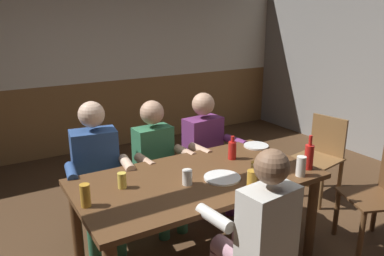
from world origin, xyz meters
TOP-DOWN VIEW (x-y plane):
  - back_wall_upper at (0.00, 3.03)m, footprint 6.62×0.12m
  - back_wall_wainscot at (0.00, 3.03)m, footprint 6.62×0.12m
  - dining_table at (0.00, -0.06)m, footprint 1.83×0.97m
  - person_0 at (-0.56, 0.65)m, footprint 0.55×0.57m
  - person_1 at (0.00, 0.64)m, footprint 0.50×0.51m
  - person_2 at (0.56, 0.65)m, footprint 0.54×0.53m
  - person_3 at (-0.01, -0.77)m, footprint 0.51×0.53m
  - chair_empty_near_right at (1.46, -0.65)m, footprint 0.57×0.57m
  - chair_empty_near_left at (1.76, 0.25)m, footprint 0.51×0.51m
  - plate_0 at (0.14, -0.19)m, footprint 0.28×0.28m
  - plate_1 at (0.82, 0.23)m, footprint 0.23×0.23m
  - bottle_0 at (0.83, -0.39)m, footprint 0.07×0.07m
  - bottle_1 at (0.44, 0.09)m, footprint 0.07×0.07m
  - pint_glass_0 at (0.36, -0.31)m, footprint 0.08×0.08m
  - pint_glass_1 at (-0.56, 0.05)m, footprint 0.06×0.06m
  - pint_glass_2 at (0.68, -0.46)m, footprint 0.07×0.07m
  - pint_glass_3 at (0.19, -0.47)m, footprint 0.07×0.07m
  - pint_glass_4 at (-0.85, -0.09)m, footprint 0.07×0.07m
  - pint_glass_5 at (-0.14, -0.14)m, footprint 0.07×0.07m

SIDE VIEW (x-z plane):
  - chair_empty_near_right at x=1.46m, z-range 0.04..0.92m
  - chair_empty_near_left at x=1.76m, z-range 0.04..0.92m
  - back_wall_wainscot at x=0.00m, z-range 0.00..1.00m
  - dining_table at x=0.00m, z-range 0.28..1.03m
  - person_1 at x=0.00m, z-range 0.06..1.25m
  - person_3 at x=-0.01m, z-range 0.06..1.27m
  - person_2 at x=0.56m, z-range 0.07..1.27m
  - person_0 at x=-0.56m, z-range 0.06..1.31m
  - plate_0 at x=0.14m, z-range 0.75..0.77m
  - plate_1 at x=0.82m, z-range 0.75..0.77m
  - pint_glass_5 at x=-0.14m, z-range 0.75..0.86m
  - pint_glass_1 at x=-0.56m, z-range 0.75..0.86m
  - pint_glass_0 at x=0.36m, z-range 0.75..0.87m
  - pint_glass_4 at x=-0.85m, z-range 0.75..0.90m
  - pint_glass_3 at x=0.19m, z-range 0.75..0.90m
  - pint_glass_2 at x=0.68m, z-range 0.75..0.91m
  - bottle_1 at x=0.44m, z-range 0.73..0.93m
  - bottle_0 at x=0.83m, z-range 0.72..1.00m
  - back_wall_upper at x=0.00m, z-range 1.00..2.55m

